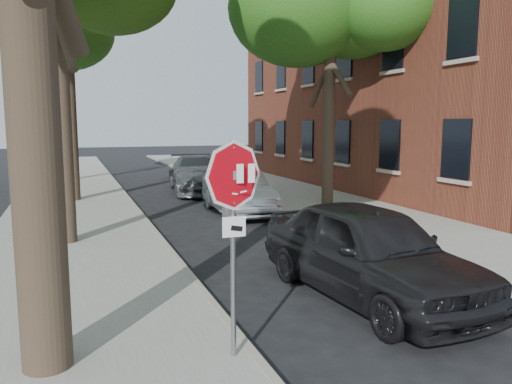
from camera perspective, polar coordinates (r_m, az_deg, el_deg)
ground at (r=6.64m, az=3.51°, el=-18.15°), size 120.00×120.00×0.00m
sidewalk_left at (r=17.68m, az=-20.34°, el=-1.95°), size 4.00×55.00×0.12m
sidewalk_right at (r=19.59m, az=5.34°, el=-0.58°), size 4.00×55.00×0.12m
curb_left at (r=17.79m, az=-13.73°, el=-1.61°), size 0.12×55.00×0.13m
curb_right at (r=18.80m, az=-0.30°, el=-0.89°), size 0.12×55.00×0.13m
apartment_building at (r=25.91m, az=20.47°, el=17.89°), size 12.20×20.20×15.30m
stop_sign at (r=5.78m, az=-2.59°, el=-1.74°), size 0.76×0.34×2.61m
tree_far at (r=26.91m, az=-21.67°, el=16.48°), size 5.29×4.91×9.33m
car_a at (r=8.59m, az=12.70°, el=-6.56°), size 2.28×4.86×1.61m
car_b at (r=16.22m, az=-2.12°, el=0.07°), size 1.77×4.47×1.45m
car_c at (r=21.47m, az=-6.74°, el=2.04°), size 2.78×5.53×1.54m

